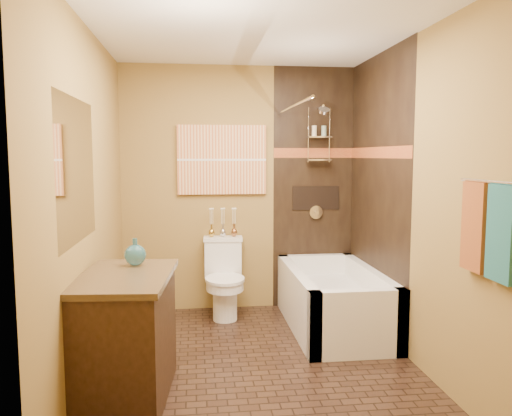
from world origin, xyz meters
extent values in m
plane|color=black|center=(0.00, 0.00, 0.00)|extent=(3.00, 3.00, 0.00)
cube|color=olive|center=(-1.20, 0.00, 1.25)|extent=(0.02, 3.00, 2.50)
cube|color=olive|center=(1.20, 0.00, 1.25)|extent=(0.02, 3.00, 2.50)
cube|color=olive|center=(0.00, 1.50, 1.25)|extent=(2.40, 0.02, 2.50)
cube|color=olive|center=(0.00, -1.50, 1.25)|extent=(2.40, 0.02, 2.50)
plane|color=silver|center=(0.00, 0.00, 2.50)|extent=(3.00, 3.00, 0.00)
cube|color=black|center=(0.78, 1.49, 1.25)|extent=(0.85, 0.01, 2.50)
cube|color=black|center=(1.19, 0.75, 1.25)|extent=(0.01, 1.50, 2.50)
cube|color=maroon|center=(0.78, 1.48, 1.62)|extent=(0.85, 0.01, 0.10)
cube|color=maroon|center=(1.18, 0.75, 1.62)|extent=(0.01, 1.50, 0.10)
cube|color=black|center=(0.80, 1.48, 1.15)|extent=(0.50, 0.01, 0.25)
cylinder|color=silver|center=(0.80, 1.35, 2.08)|extent=(0.02, 0.26, 0.02)
cylinder|color=silver|center=(0.80, 1.20, 2.03)|extent=(0.11, 0.11, 0.09)
cylinder|color=silver|center=(0.80, 1.47, 1.00)|extent=(0.14, 0.02, 0.14)
cylinder|color=silver|center=(0.40, 0.75, 2.02)|extent=(0.03, 1.55, 0.03)
cylinder|color=silver|center=(1.15, -1.05, 1.45)|extent=(0.02, 0.55, 0.02)
cube|color=#1B595C|center=(1.16, -1.18, 1.18)|extent=(0.05, 0.22, 0.52)
cube|color=brown|center=(1.16, -0.92, 1.18)|extent=(0.05, 0.22, 0.52)
cube|color=#CC5F30|center=(-0.18, 1.48, 1.55)|extent=(0.90, 0.04, 0.70)
cube|color=white|center=(-1.19, -0.39, 1.50)|extent=(0.01, 1.00, 0.90)
cube|color=white|center=(0.80, 0.05, 0.28)|extent=(0.80, 0.10, 0.55)
cube|color=white|center=(0.80, 1.45, 0.28)|extent=(0.80, 0.10, 0.55)
cube|color=white|center=(0.45, 0.75, 0.28)|extent=(0.10, 1.50, 0.55)
cube|color=white|center=(1.15, 0.75, 0.28)|extent=(0.10, 1.50, 0.55)
cube|color=white|center=(0.80, 0.75, 0.17)|extent=(0.64, 1.34, 0.35)
cube|color=white|center=(-0.18, 1.39, 0.55)|extent=(0.38, 0.18, 0.37)
cube|color=white|center=(-0.18, 1.39, 0.75)|extent=(0.40, 0.20, 0.04)
cylinder|color=white|center=(-0.18, 1.10, 0.19)|extent=(0.23, 0.23, 0.37)
cylinder|color=white|center=(-0.18, 1.10, 0.35)|extent=(0.36, 0.36, 0.10)
cylinder|color=white|center=(-0.18, 1.10, 0.40)|extent=(0.38, 0.38, 0.03)
cube|color=black|center=(-0.93, -0.39, 0.40)|extent=(0.62, 0.94, 0.79)
cube|color=black|center=(-0.91, -0.39, 0.81)|extent=(0.65, 0.99, 0.04)
camera|label=1|loc=(-0.46, -3.62, 1.59)|focal=35.00mm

